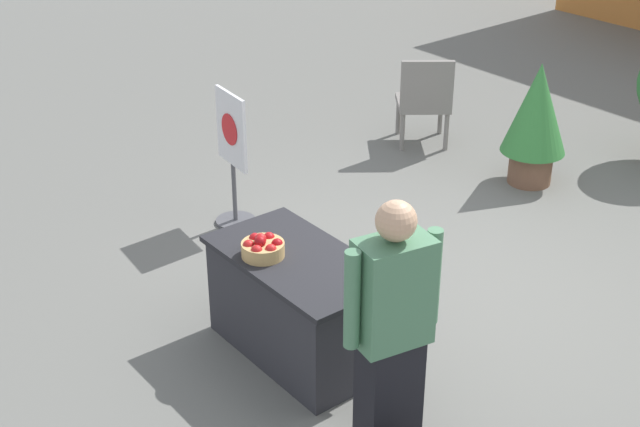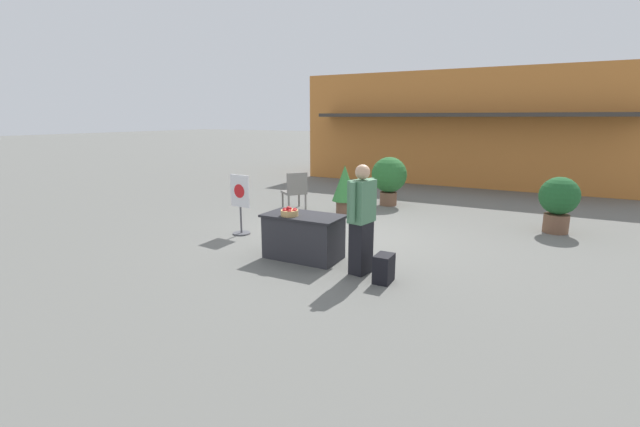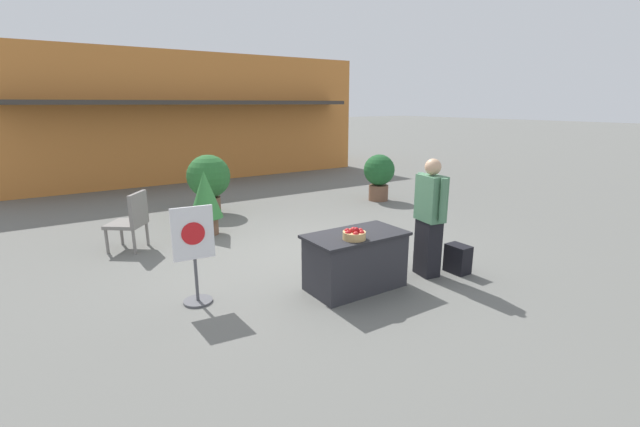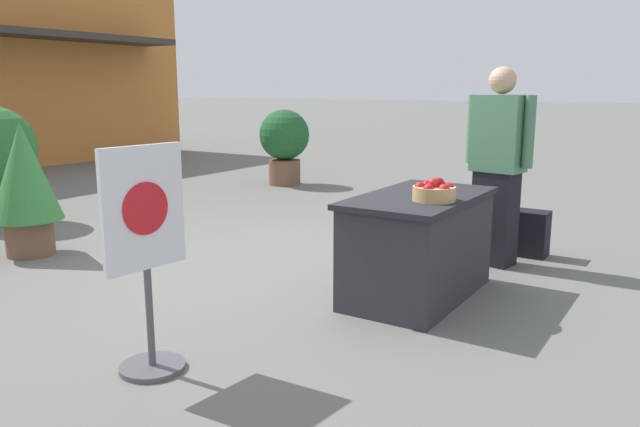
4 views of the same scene
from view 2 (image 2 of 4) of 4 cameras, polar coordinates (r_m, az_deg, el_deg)
The scene contains 11 objects.
ground_plane at distance 8.54m, azimuth 3.37°, elevation -3.49°, with size 120.00×120.00×0.00m, color slate.
storefront_building at distance 17.44m, azimuth 19.56°, elevation 10.70°, with size 11.85×4.81×3.96m.
display_table at distance 7.34m, azimuth -2.21°, elevation -3.07°, with size 1.35×0.74×0.76m.
apple_basket at distance 7.17m, azimuth -4.09°, elevation 0.20°, with size 0.29×0.29×0.16m.
person_visitor at distance 6.53m, azimuth 5.57°, elevation -0.72°, with size 0.33×0.60×1.70m.
backpack at distance 6.40m, azimuth 8.50°, elevation -7.25°, with size 0.24×0.34×0.42m.
poster_board at distance 8.93m, azimuth -10.58°, elevation 1.30°, with size 0.50×0.36×1.24m.
patio_chair at distance 11.19m, azimuth -3.32°, elevation 3.26°, with size 0.77×0.77×0.99m.
potted_plant_near_left at distance 10.20m, azimuth 29.23°, elevation 1.54°, with size 0.79×0.79×1.18m.
potted_plant_far_right at distance 11.88m, azimuth 9.19°, elevation 4.88°, with size 0.97×0.97×1.33m.
potted_plant_near_right at distance 10.69m, azimuth 3.32°, elevation 3.60°, with size 0.63×0.63×1.22m.
Camera 2 is at (3.43, -7.45, 2.38)m, focal length 24.00 mm.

